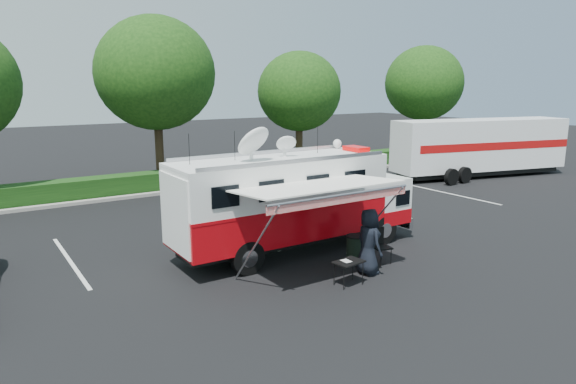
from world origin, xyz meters
name	(u,v)px	position (x,y,z in m)	size (l,w,h in m)	color
ground_plane	(296,251)	(0.00, 0.00, 0.00)	(120.00, 120.00, 0.00)	black
back_border	(178,92)	(1.14, 12.90, 5.00)	(60.00, 6.14, 8.87)	#9E998E
stall_lines	(240,231)	(-0.50, 3.00, 0.00)	(24.12, 5.50, 0.01)	silver
command_truck	(295,200)	(-0.07, 0.00, 1.73)	(8.39, 2.31, 4.03)	black
awning	(321,189)	(-0.82, -2.40, 2.59)	(4.58, 2.39, 2.77)	white
person	(368,273)	(0.58, -2.88, 0.00)	(0.95, 0.62, 1.94)	black
folding_table	(349,263)	(-0.46, -3.24, 0.64)	(0.88, 0.68, 0.69)	black
folding_chair	(379,242)	(1.50, -2.32, 0.65)	(0.62, 0.64, 1.09)	black
trash_bin	(355,249)	(0.91, -1.90, 0.43)	(0.57, 0.57, 0.85)	black
semi_trailer	(480,146)	(16.98, 5.65, 1.78)	(11.15, 4.79, 3.37)	white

